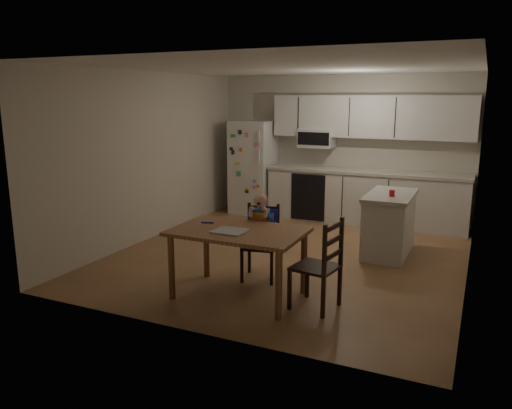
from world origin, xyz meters
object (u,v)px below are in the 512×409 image
object	(u,v)px
refrigerator	(253,167)
kitchen_island	(389,224)
chair_booster	(261,227)
chair_side	(324,259)
red_cup	(392,193)
dining_table	(238,239)

from	to	relation	value
refrigerator	kitchen_island	world-z (taller)	refrigerator
chair_booster	chair_side	bearing A→B (deg)	-42.40
refrigerator	chair_booster	bearing A→B (deg)	-63.50
red_cup	chair_booster	xyz separation A→B (m)	(-1.26, -1.40, -0.26)
red_cup	chair_booster	size ratio (longest dim) A/B	0.08
dining_table	chair_side	bearing A→B (deg)	2.10
refrigerator	red_cup	bearing A→B (deg)	-31.10
refrigerator	dining_table	distance (m)	4.02
refrigerator	chair_side	bearing A→B (deg)	-55.80
chair_side	dining_table	bearing A→B (deg)	-78.58
kitchen_island	dining_table	size ratio (longest dim) A/B	0.82
chair_side	refrigerator	bearing A→B (deg)	-136.48
dining_table	red_cup	bearing A→B (deg)	58.08
refrigerator	red_cup	world-z (taller)	refrigerator
refrigerator	kitchen_island	distance (m)	3.17
red_cup	dining_table	size ratio (longest dim) A/B	0.06
dining_table	chair_side	size ratio (longest dim) A/B	1.47
kitchen_island	dining_table	xyz separation A→B (m)	(-1.21, -2.20, 0.22)
refrigerator	kitchen_island	size ratio (longest dim) A/B	1.48
chair_booster	chair_side	world-z (taller)	chair_booster
kitchen_island	red_cup	xyz separation A→B (m)	(0.05, -0.19, 0.46)
chair_booster	red_cup	bearing A→B (deg)	36.83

